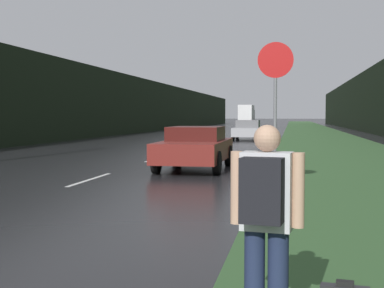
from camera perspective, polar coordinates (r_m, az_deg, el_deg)
name	(u,v)px	position (r m, az deg, el deg)	size (l,w,h in m)	color
grass_verge	(323,139)	(40.28, 13.78, 0.56)	(6.00, 240.00, 0.02)	#33562D
lane_stripe_c	(90,179)	(14.45, -10.82, -3.73)	(0.12, 3.00, 0.01)	silver
lane_stripe_d	(156,159)	(21.09, -3.87, -1.56)	(0.12, 3.00, 0.01)	silver
lane_stripe_e	(189,148)	(27.91, -0.28, -0.43)	(0.12, 3.00, 0.01)	silver
treeline_far_side	(128,105)	(52.60, -6.88, 4.15)	(2.00, 140.00, 5.46)	black
stop_sign	(275,100)	(11.56, 8.87, 4.71)	(0.76, 0.07, 3.26)	slate
hitchhiker_with_backpack	(266,216)	(4.10, 7.87, -7.65)	(0.56, 0.44, 1.63)	#1E2847
car_passing_near	(195,147)	(16.89, 0.35, -0.33)	(2.00, 4.55, 1.35)	maroon
car_passing_far	(248,130)	(37.34, 5.97, 1.49)	(1.94, 4.53, 1.38)	#9E9EA3
delivery_truck	(247,115)	(91.20, 5.86, 3.11)	(2.41, 8.77, 3.46)	gray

